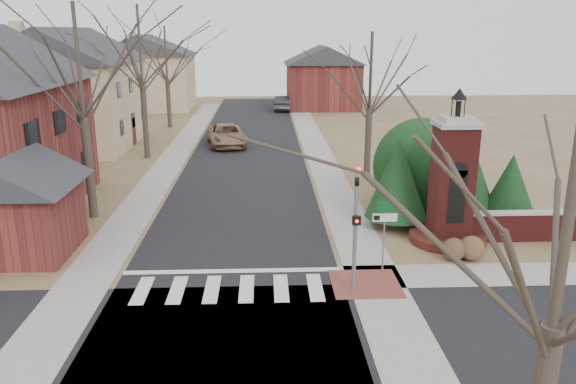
{
  "coord_description": "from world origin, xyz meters",
  "views": [
    {
      "loc": [
        1.3,
        -17.05,
        8.66
      ],
      "look_at": [
        2.26,
        6.0,
        1.99
      ],
      "focal_mm": 35.0,
      "sensor_mm": 36.0,
      "label": 1
    }
  ],
  "objects_px": {
    "traffic_signal_pole": "(356,219)",
    "distant_car": "(283,103)",
    "sign_post": "(384,223)",
    "pickup_truck": "(227,135)",
    "brick_gate_monument": "(451,193)"
  },
  "relations": [
    {
      "from": "brick_gate_monument",
      "to": "pickup_truck",
      "type": "xyz_separation_m",
      "value": [
        -10.69,
        21.18,
        -1.35
      ]
    },
    {
      "from": "pickup_truck",
      "to": "sign_post",
      "type": "bearing_deg",
      "value": -82.47
    },
    {
      "from": "brick_gate_monument",
      "to": "distant_car",
      "type": "height_order",
      "value": "brick_gate_monument"
    },
    {
      "from": "brick_gate_monument",
      "to": "sign_post",
      "type": "bearing_deg",
      "value": -138.58
    },
    {
      "from": "traffic_signal_pole",
      "to": "pickup_truck",
      "type": "xyz_separation_m",
      "value": [
        -5.99,
        25.6,
        -1.78
      ]
    },
    {
      "from": "pickup_truck",
      "to": "distant_car",
      "type": "relative_size",
      "value": 1.18
    },
    {
      "from": "sign_post",
      "to": "brick_gate_monument",
      "type": "distance_m",
      "value": 4.55
    },
    {
      "from": "brick_gate_monument",
      "to": "pickup_truck",
      "type": "relative_size",
      "value": 1.11
    },
    {
      "from": "traffic_signal_pole",
      "to": "distant_car",
      "type": "relative_size",
      "value": 0.91
    },
    {
      "from": "pickup_truck",
      "to": "traffic_signal_pole",
      "type": "bearing_deg",
      "value": -86.06
    },
    {
      "from": "sign_post",
      "to": "pickup_truck",
      "type": "relative_size",
      "value": 0.47
    },
    {
      "from": "distant_car",
      "to": "brick_gate_monument",
      "type": "bearing_deg",
      "value": 103.21
    },
    {
      "from": "traffic_signal_pole",
      "to": "sign_post",
      "type": "bearing_deg",
      "value": 47.57
    },
    {
      "from": "traffic_signal_pole",
      "to": "sign_post",
      "type": "height_order",
      "value": "traffic_signal_pole"
    },
    {
      "from": "traffic_signal_pole",
      "to": "sign_post",
      "type": "xyz_separation_m",
      "value": [
        1.29,
        1.41,
        -0.64
      ]
    }
  ]
}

